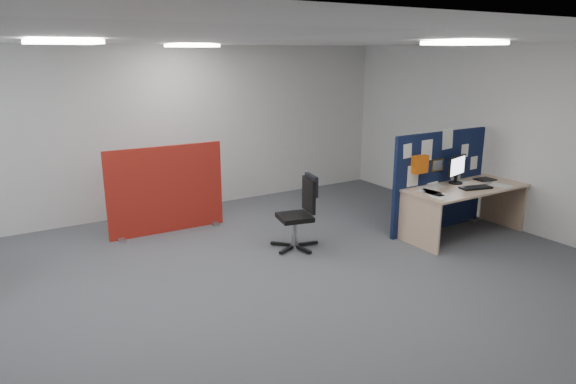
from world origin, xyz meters
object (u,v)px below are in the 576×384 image
main_desk (462,197)px  red_divider (166,190)px  navy_divider (438,181)px  office_chair (302,208)px  monitor_main (457,168)px

main_desk → red_divider: (-3.59, 2.35, 0.07)m
navy_divider → red_divider: navy_divider is taller
office_chair → monitor_main: bearing=-3.3°
main_desk → monitor_main: (0.03, 0.16, 0.39)m
navy_divider → main_desk: bearing=-71.2°
main_desk → red_divider: red_divider is taller
navy_divider → red_divider: (-3.47, 2.00, -0.11)m
main_desk → red_divider: size_ratio=1.07×
main_desk → red_divider: bearing=146.8°
red_divider → office_chair: 2.06m
navy_divider → office_chair: navy_divider is taller
main_desk → office_chair: 2.38m
navy_divider → monitor_main: bearing=-52.1°
monitor_main → red_divider: bearing=133.9°
monitor_main → office_chair: monitor_main is taller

